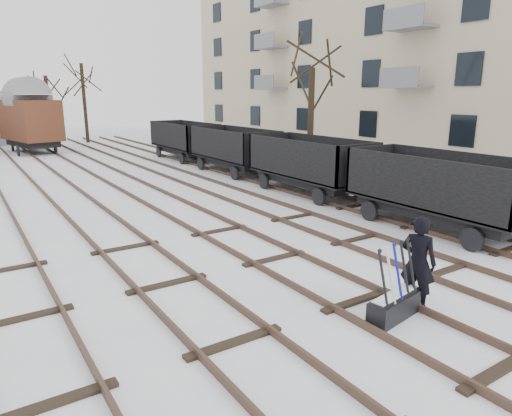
% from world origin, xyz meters
% --- Properties ---
extents(ground, '(120.00, 120.00, 0.00)m').
position_xyz_m(ground, '(0.00, 0.00, 0.00)').
color(ground, white).
rests_on(ground, ground).
extents(tracks, '(13.90, 52.00, 0.16)m').
position_xyz_m(tracks, '(-0.00, 13.67, 0.07)').
color(tracks, black).
rests_on(tracks, ground).
extents(apartment_block, '(10.12, 45.00, 16.10)m').
position_xyz_m(apartment_block, '(19.95, 14.00, 8.05)').
color(apartment_block, '#C3B896').
rests_on(apartment_block, ground).
extents(ground_frame, '(1.35, 0.63, 1.49)m').
position_xyz_m(ground_frame, '(0.07, -0.89, 0.28)').
color(ground_frame, black).
rests_on(ground_frame, ground).
extents(worker, '(0.68, 0.82, 1.93)m').
position_xyz_m(worker, '(0.82, -0.79, 0.96)').
color(worker, black).
rests_on(worker, ground).
extents(freight_wagon_a, '(2.36, 5.90, 2.41)m').
position_xyz_m(freight_wagon_a, '(6.00, 2.43, 0.92)').
color(freight_wagon_a, black).
rests_on(freight_wagon_a, ground).
extents(freight_wagon_b, '(2.36, 5.90, 2.41)m').
position_xyz_m(freight_wagon_b, '(6.00, 8.83, 0.92)').
color(freight_wagon_b, black).
rests_on(freight_wagon_b, ground).
extents(freight_wagon_c, '(2.36, 5.90, 2.41)m').
position_xyz_m(freight_wagon_c, '(6.00, 15.23, 0.92)').
color(freight_wagon_c, black).
rests_on(freight_wagon_c, ground).
extents(freight_wagon_d, '(2.36, 5.90, 2.41)m').
position_xyz_m(freight_wagon_d, '(6.00, 21.63, 0.92)').
color(freight_wagon_d, black).
rests_on(freight_wagon_d, ground).
extents(box_van_wagon, '(4.02, 5.99, 4.20)m').
position_xyz_m(box_van_wagon, '(-1.85, 31.04, 2.44)').
color(box_van_wagon, black).
rests_on(box_van_wagon, ground).
extents(tree_near, '(0.30, 0.30, 5.40)m').
position_xyz_m(tree_near, '(7.62, 10.76, 2.70)').
color(tree_near, black).
rests_on(tree_near, ground).
extents(tree_far_left, '(0.30, 0.30, 5.62)m').
position_xyz_m(tree_far_left, '(0.02, 34.30, 2.81)').
color(tree_far_left, black).
rests_on(tree_far_left, ground).
extents(tree_far_right, '(0.30, 0.30, 6.75)m').
position_xyz_m(tree_far_right, '(3.24, 36.08, 3.38)').
color(tree_far_right, black).
rests_on(tree_far_right, ground).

